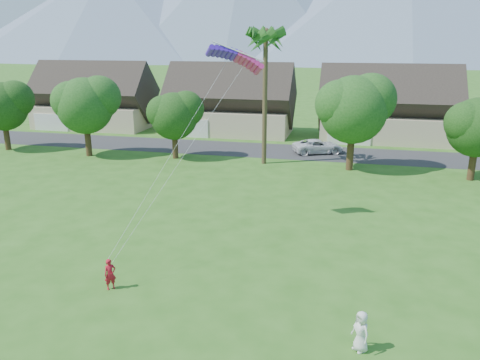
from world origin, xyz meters
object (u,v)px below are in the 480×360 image
(parked_car, at_px, (318,146))
(parafoil_kite, at_px, (236,56))
(watcher, at_px, (361,331))
(kite_flyer, at_px, (110,274))

(parked_car, height_order, parafoil_kite, parafoil_kite)
(watcher, height_order, parafoil_kite, parafoil_kite)
(kite_flyer, xyz_separation_m, parked_car, (7.44, 30.54, -0.03))
(kite_flyer, xyz_separation_m, watcher, (11.39, -2.05, 0.06))
(parked_car, bearing_deg, parafoil_kite, 146.03)
(watcher, bearing_deg, kite_flyer, -140.74)
(kite_flyer, height_order, parked_car, kite_flyer)
(kite_flyer, distance_m, parked_car, 31.43)
(watcher, distance_m, parked_car, 32.82)
(watcher, relative_size, parked_car, 0.31)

